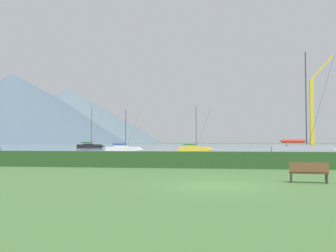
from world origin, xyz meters
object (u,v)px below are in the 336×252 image
object	(u,v)px
sailboat_slip_0	(90,146)
sailboat_slip_7	(123,149)
sailboat_slip_6	(194,149)
sailboat_slip_3	(302,149)
dock_crane	(313,118)
park_bench_near_path	(309,171)

from	to	relation	value
sailboat_slip_0	sailboat_slip_7	distance (m)	41.80
sailboat_slip_0	sailboat_slip_7	world-z (taller)	sailboat_slip_0
sailboat_slip_6	sailboat_slip_7	bearing A→B (deg)	-165.83
sailboat_slip_3	dock_crane	bearing A→B (deg)	78.91
sailboat_slip_0	sailboat_slip_7	size ratio (longest dim) A/B	1.53
dock_crane	park_bench_near_path	bearing A→B (deg)	-102.76
sailboat_slip_6	park_bench_near_path	bearing A→B (deg)	-84.31
sailboat_slip_7	park_bench_near_path	bearing A→B (deg)	-60.75
sailboat_slip_3	sailboat_slip_7	size ratio (longest dim) A/B	1.87
sailboat_slip_3	sailboat_slip_7	world-z (taller)	sailboat_slip_3
park_bench_near_path	dock_crane	xyz separation A→B (m)	(16.32, 72.04, 6.71)
sailboat_slip_0	sailboat_slip_6	bearing A→B (deg)	-52.23
sailboat_slip_7	dock_crane	size ratio (longest dim) A/B	0.36
sailboat_slip_3	sailboat_slip_6	bearing A→B (deg)	137.53
sailboat_slip_6	park_bench_near_path	size ratio (longest dim) A/B	4.87
sailboat_slip_6	park_bench_near_path	world-z (taller)	sailboat_slip_6
park_bench_near_path	dock_crane	size ratio (longest dim) A/B	0.08
sailboat_slip_6	park_bench_near_path	xyz separation A→B (m)	(9.22, -53.30, -0.01)
park_bench_near_path	sailboat_slip_6	bearing A→B (deg)	106.50
sailboat_slip_3	sailboat_slip_7	bearing A→B (deg)	159.78
sailboat_slip_3	sailboat_slip_0	bearing A→B (deg)	137.93
sailboat_slip_0	dock_crane	bearing A→B (deg)	-20.35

